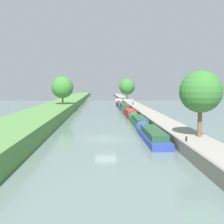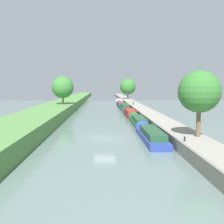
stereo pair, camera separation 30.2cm
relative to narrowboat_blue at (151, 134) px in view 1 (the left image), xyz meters
name	(u,v)px [view 1 (the left image)]	position (x,y,z in m)	size (l,w,h in m)	color
ground_plane	(106,139)	(-5.35, 0.33, -0.55)	(160.00, 160.00, 0.00)	slate
left_grassy_bank	(15,131)	(-16.00, 0.33, 0.42)	(7.22, 260.00, 1.95)	#518442
right_towpath	(178,133)	(3.37, 0.33, 0.03)	(3.34, 260.00, 1.17)	gray
stone_quay	(163,133)	(1.57, 0.33, 0.06)	(0.25, 260.00, 1.22)	gray
narrowboat_blue	(151,134)	(0.00, 0.00, 0.00)	(2.17, 12.63, 2.06)	#283D93
narrowboat_green	(138,121)	(0.20, 12.62, -0.03)	(2.09, 12.35, 1.99)	#1E6033
narrowboat_maroon	(130,113)	(0.07, 24.85, -0.01)	(2.06, 12.46, 2.00)	maroon
narrowboat_teal	(124,107)	(-0.01, 38.08, 0.11)	(2.08, 13.30, 2.23)	#195B60
narrowboat_navy	(120,104)	(-0.06, 51.57, -0.09)	(2.16, 13.07, 2.05)	#141E42
narrowboat_cream	(118,102)	(0.11, 63.29, 0.04)	(2.12, 10.99, 2.10)	beige
tree_rightbank_near	(201,92)	(4.01, -4.94, 5.13)	(4.22, 4.22, 6.65)	brown
tree_rightbank_midnear	(127,87)	(3.99, 72.28, 5.15)	(6.06, 6.06, 7.57)	brown
tree_leftbank_downstream	(62,87)	(-14.75, 31.29, 5.28)	(5.01, 5.01, 6.39)	brown
person_walking	(133,101)	(2.46, 39.66, 1.49)	(0.34, 0.34, 1.66)	#282D42
mooring_bollard_near	(186,139)	(2.00, -7.12, 0.84)	(0.16, 0.16, 0.45)	black
mooring_bollard_far	(123,99)	(2.00, 67.83, 0.84)	(0.16, 0.16, 0.45)	black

